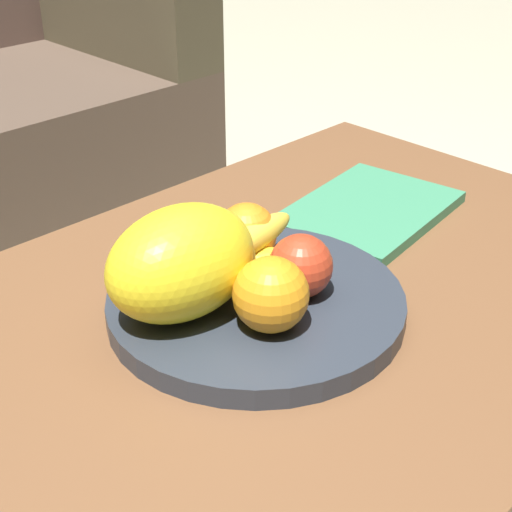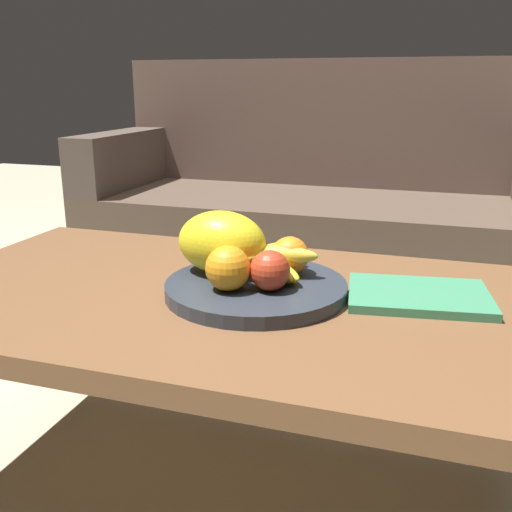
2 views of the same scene
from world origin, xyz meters
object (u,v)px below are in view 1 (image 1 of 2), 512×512
Objects in this scene: fruit_bowl at (256,304)px; banana_bunch at (246,251)px; coffee_table at (227,366)px; orange_left at (247,233)px; melon_large_front at (181,262)px; apple_front at (301,266)px; magazine at (369,210)px; orange_front at (271,295)px.

banana_bunch is at bearing 59.43° from fruit_bowl.
coffee_table is 0.16m from orange_left.
melon_large_front is 2.36× the size of orange_left.
coffee_table is at bearing -144.75° from orange_left.
coffee_table is 0.14m from apple_front.
apple_front reaches higher than magazine.
coffee_table is at bearing 111.97° from orange_front.
apple_front is at bearing -166.96° from magazine.
melon_large_front reaches higher than magazine.
coffee_table is 17.15× the size of apple_front.
melon_large_front reaches higher than orange_left.
orange_left reaches higher than apple_front.
orange_left is (0.08, 0.12, -0.00)m from orange_front.
melon_large_front reaches higher than fruit_bowl.
coffee_table is 4.96× the size of magazine.
orange_front reaches higher than magazine.
melon_large_front reaches higher than apple_front.
orange_front is 0.32× the size of magazine.
banana_bunch is (0.06, 0.10, -0.01)m from orange_front.
orange_front is (0.05, -0.09, -0.02)m from melon_large_front.
melon_large_front is 2.41× the size of apple_front.
fruit_bowl is at bearing -175.56° from magazine.
banana_bunch is (0.10, 0.01, -0.03)m from melon_large_front.
orange_left is at bearing 35.25° from coffee_table.
fruit_bowl reaches higher than magazine.
orange_front reaches higher than coffee_table.
orange_front reaches higher than banana_bunch.
coffee_table is 7.99× the size of banana_bunch.
coffee_table is 0.13m from banana_bunch.
orange_front is 1.12× the size of apple_front.
melon_large_front is 2.16× the size of orange_front.
fruit_bowl is 1.35× the size of magazine.
coffee_table is 15.36× the size of orange_front.
apple_front is (0.07, 0.02, -0.00)m from orange_front.
magazine reaches higher than coffee_table.
orange_left is at bearing 172.08° from magazine.
orange_left is 0.25m from magazine.
apple_front is 0.47× the size of banana_bunch.
orange_front is at bearing -124.23° from orange_left.
fruit_bowl is 0.11m from melon_large_front.
orange_left reaches higher than coffee_table.
coffee_table is 0.08m from fruit_bowl.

